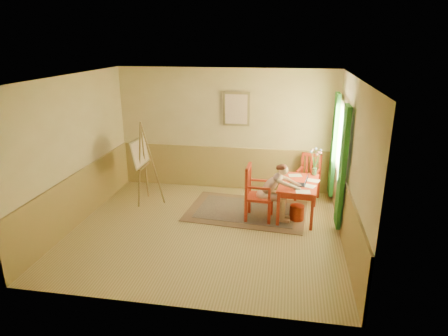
% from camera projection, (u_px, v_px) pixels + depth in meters
% --- Properties ---
extents(room, '(5.04, 4.54, 2.84)m').
position_uv_depth(room, '(205.00, 158.00, 6.95)').
color(room, tan).
rests_on(room, ground).
extents(wainscot, '(5.00, 4.50, 1.00)m').
position_uv_depth(wainscot, '(214.00, 189.00, 7.97)').
color(wainscot, '#A08850').
rests_on(wainscot, room).
extents(window, '(0.12, 2.01, 2.20)m').
position_uv_depth(window, '(339.00, 151.00, 7.61)').
color(window, white).
rests_on(window, room).
extents(wall_portrait, '(0.60, 0.05, 0.76)m').
position_uv_depth(wall_portrait, '(236.00, 109.00, 8.81)').
color(wall_portrait, olive).
rests_on(wall_portrait, room).
extents(rug, '(2.53, 1.80, 0.02)m').
position_uv_depth(rug, '(247.00, 211.00, 8.16)').
color(rug, '#8C7251').
rests_on(rug, room).
extents(table, '(0.84, 1.27, 0.72)m').
position_uv_depth(table, '(299.00, 187.00, 7.76)').
color(table, '#C23E24').
rests_on(table, room).
extents(chair_left, '(0.53, 0.51, 1.10)m').
position_uv_depth(chair_left, '(256.00, 193.00, 7.66)').
color(chair_left, '#C23E24').
rests_on(chair_left, room).
extents(chair_back, '(0.57, 0.58, 1.01)m').
position_uv_depth(chair_back, '(309.00, 177.00, 8.65)').
color(chair_back, '#C23E24').
rests_on(chair_back, room).
extents(figure, '(0.87, 0.38, 1.17)m').
position_uv_depth(figure, '(274.00, 189.00, 7.58)').
color(figure, beige).
rests_on(figure, room).
extents(laptop, '(0.37, 0.25, 0.21)m').
position_uv_depth(laptop, '(300.00, 183.00, 7.57)').
color(laptop, '#1E2338').
rests_on(laptop, table).
extents(papers, '(0.65, 1.11, 0.00)m').
position_uv_depth(papers, '(305.00, 183.00, 7.68)').
color(papers, white).
rests_on(papers, table).
extents(vase, '(0.27, 0.27, 0.57)m').
position_uv_depth(vase, '(315.00, 163.00, 8.08)').
color(vase, '#3F724C').
rests_on(vase, table).
extents(wastebasket, '(0.35, 0.35, 0.30)m').
position_uv_depth(wastebasket, '(297.00, 213.00, 7.73)').
color(wastebasket, red).
rests_on(wastebasket, room).
extents(easel, '(0.59, 0.78, 1.78)m').
position_uv_depth(easel, '(141.00, 156.00, 8.32)').
color(easel, olive).
rests_on(easel, room).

